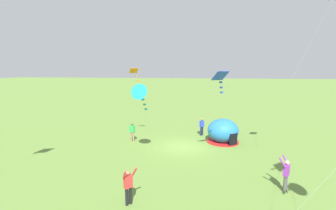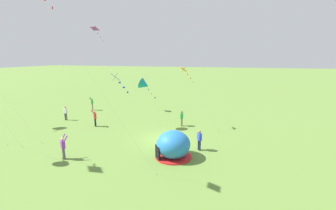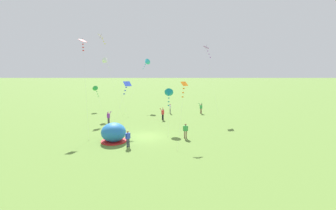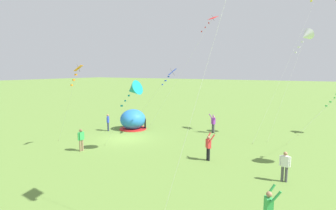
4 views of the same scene
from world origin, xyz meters
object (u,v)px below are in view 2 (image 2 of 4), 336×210
object	(u,v)px
kite_purple	(96,31)
kite_teal	(145,85)
person_watching_sky	(199,139)
person_strolling	(63,147)
person_arms_raised	(95,118)
kite_blue	(118,80)
person_with_toddler	(65,112)
person_far_back	(182,118)
person_flying_kite	(92,103)
kite_orange	(186,73)
popup_tent	(173,145)

from	to	relation	value
kite_purple	kite_teal	distance (m)	13.03
person_watching_sky	person_strolling	bearing A→B (deg)	115.09
person_arms_raised	kite_blue	size ratio (longest dim) A/B	0.29
person_with_toddler	person_far_back	size ratio (longest dim) A/B	1.00
person_flying_kite	kite_orange	size ratio (longest dim) A/B	0.29
person_watching_sky	kite_teal	size ratio (longest dim) A/B	0.32
person_far_back	kite_orange	size ratio (longest dim) A/B	0.26
person_far_back	person_watching_sky	xyz separation A→B (m)	(-6.12, -2.88, 0.00)
kite_teal	kite_blue	size ratio (longest dim) A/B	0.83
person_far_back	kite_purple	bearing A→B (deg)	71.46
person_watching_sky	kite_blue	distance (m)	8.28
person_arms_raised	kite_teal	distance (m)	6.82
popup_tent	person_strolling	xyz separation A→B (m)	(-2.62, 7.88, 0.00)
kite_purple	kite_blue	world-z (taller)	kite_purple
person_far_back	person_watching_sky	bearing A→B (deg)	-154.81
popup_tent	kite_blue	bearing A→B (deg)	81.69
person_flying_kite	person_watching_sky	world-z (taller)	person_flying_kite
person_flying_kite	person_far_back	size ratio (longest dim) A/B	1.10
person_arms_raised	kite_teal	bearing A→B (deg)	-80.65
popup_tent	person_flying_kite	bearing A→B (deg)	52.23
person_arms_raised	kite_orange	xyz separation A→B (m)	(2.56, -9.68, 4.96)
popup_tent	kite_orange	distance (m)	9.21
person_far_back	kite_blue	world-z (taller)	kite_blue
person_strolling	person_watching_sky	xyz separation A→B (m)	(4.50, -9.62, -0.03)
kite_teal	kite_blue	world-z (taller)	kite_blue
kite_orange	kite_purple	bearing A→B (deg)	71.01
person_with_toddler	kite_blue	xyz separation A→B (m)	(-5.66, -10.40, 4.83)
person_strolling	person_with_toddler	bearing A→B (deg)	39.48
popup_tent	person_with_toddler	distance (m)	16.56
person_strolling	person_flying_kite	size ratio (longest dim) A/B	1.00
person_strolling	person_far_back	distance (m)	12.58
person_strolling	kite_purple	distance (m)	19.15
person_watching_sky	kite_purple	world-z (taller)	kite_purple
person_arms_raised	person_far_back	bearing A→B (deg)	-72.91
person_flying_kite	kite_teal	bearing A→B (deg)	-118.56
person_with_toddler	person_flying_kite	bearing A→B (deg)	-0.08
person_strolling	person_flying_kite	bearing A→B (deg)	27.10
person_with_toddler	person_far_back	distance (m)	14.24
person_with_toddler	person_far_back	world-z (taller)	same
kite_purple	kite_teal	size ratio (longest dim) A/B	2.17
kite_blue	person_watching_sky	bearing A→B (deg)	-79.96
person_with_toddler	person_flying_kite	size ratio (longest dim) A/B	0.91
popup_tent	person_flying_kite	distance (m)	19.32
person_with_toddler	kite_orange	size ratio (longest dim) A/B	0.26
person_far_back	person_watching_sky	world-z (taller)	same
kite_blue	person_far_back	bearing A→B (deg)	-27.18
person_far_back	person_with_toddler	bearing A→B (deg)	96.58
person_far_back	person_arms_raised	bearing A→B (deg)	107.09
kite_purple	kite_blue	xyz separation A→B (m)	(-11.69, -9.37, -5.23)
person_watching_sky	kite_orange	xyz separation A→B (m)	(5.84, 2.42, 5.00)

